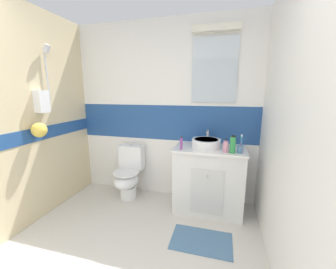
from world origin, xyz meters
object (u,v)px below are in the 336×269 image
at_px(sink_basin, 206,143).
at_px(soap_dispenser, 226,147).
at_px(toilet, 128,174).
at_px(mouthwash_bottle, 233,145).
at_px(toothpaste_tube_upright, 181,143).
at_px(toothbrush_cup, 240,148).

height_order(sink_basin, soap_dispenser, sink_basin).
relative_size(sink_basin, toilet, 0.52).
height_order(sink_basin, mouthwash_bottle, mouthwash_bottle).
relative_size(toilet, toothpaste_tube_upright, 4.75).
bearing_deg(mouthwash_bottle, soap_dispenser, 179.09).
bearing_deg(toilet, toothpaste_tube_upright, -13.91).
relative_size(sink_basin, toothbrush_cup, 1.85).
height_order(toothbrush_cup, soap_dispenser, toothbrush_cup).
height_order(toilet, toothpaste_tube_upright, toothpaste_tube_upright).
relative_size(sink_basin, toothpaste_tube_upright, 2.49).
bearing_deg(toothpaste_tube_upright, sink_basin, 31.36).
relative_size(toothbrush_cup, mouthwash_bottle, 1.06).
bearing_deg(soap_dispenser, mouthwash_bottle, -0.91).
height_order(toilet, toothbrush_cup, toothbrush_cup).
xyz_separation_m(toothbrush_cup, toothpaste_tube_upright, (-0.68, -0.02, 0.02)).
xyz_separation_m(toothbrush_cup, mouthwash_bottle, (-0.08, -0.01, 0.04)).
height_order(sink_basin, toothpaste_tube_upright, sink_basin).
distance_m(soap_dispenser, mouthwash_bottle, 0.08).
bearing_deg(sink_basin, mouthwash_bottle, -27.29).
distance_m(toothbrush_cup, toothpaste_tube_upright, 0.68).
height_order(sink_basin, toilet, sink_basin).
bearing_deg(toothpaste_tube_upright, toilet, 166.09).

